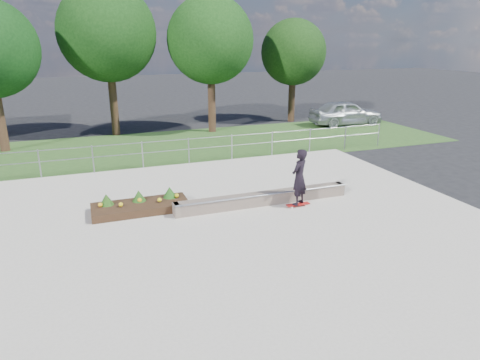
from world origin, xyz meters
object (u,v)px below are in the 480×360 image
(planter_bed, at_px, (140,205))
(skateboarder, at_px, (299,177))
(grind_ledge, at_px, (263,198))
(parked_car, at_px, (346,113))

(planter_bed, distance_m, skateboarder, 5.16)
(grind_ledge, relative_size, parked_car, 1.29)
(grind_ledge, distance_m, parked_car, 15.53)
(grind_ledge, distance_m, skateboarder, 1.39)
(planter_bed, xyz_separation_m, skateboarder, (4.90, -1.42, 0.81))
(skateboarder, height_order, parked_car, skateboarder)
(skateboarder, xyz_separation_m, parked_car, (9.59, 11.90, -0.26))
(grind_ledge, height_order, skateboarder, skateboarder)
(parked_car, bearing_deg, skateboarder, 145.15)
(planter_bed, bearing_deg, skateboarder, -16.20)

